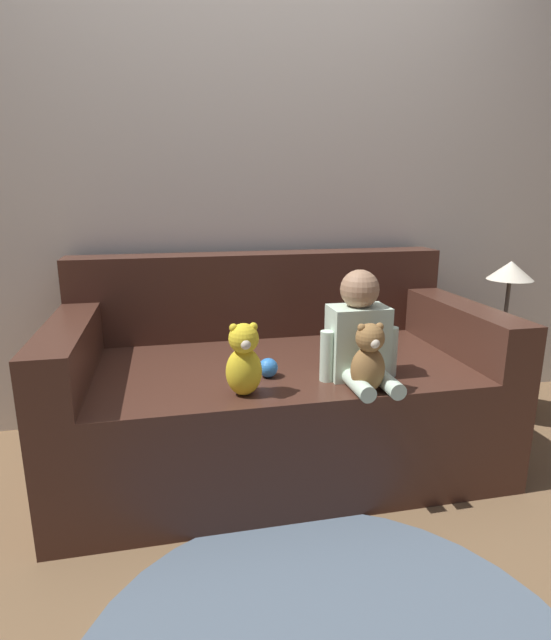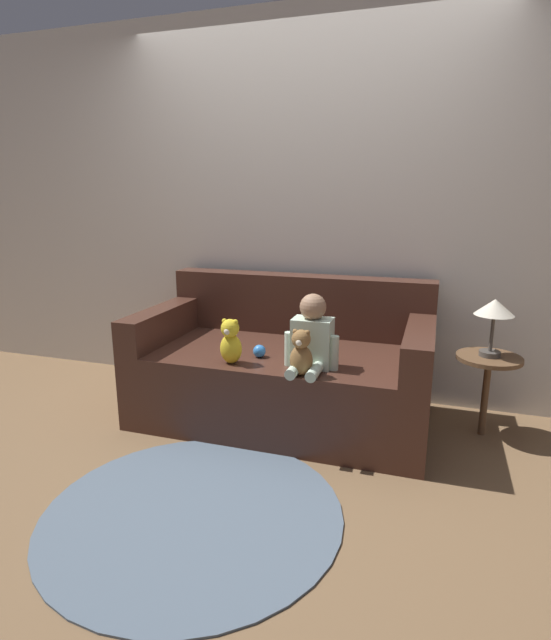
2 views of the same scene
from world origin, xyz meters
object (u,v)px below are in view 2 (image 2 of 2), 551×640
(couch, at_px, (285,369))
(teddy_bear_brown, at_px, (301,353))
(plush_toy_side, at_px, (231,342))
(toy_ball, at_px, (259,351))
(side_table, at_px, (492,336))
(person_baby, at_px, (312,338))

(couch, distance_m, teddy_bear_brown, 0.60)
(plush_toy_side, xyz_separation_m, toy_ball, (0.12, 0.15, -0.09))
(side_table, bearing_deg, plush_toy_side, -159.74)
(teddy_bear_brown, height_order, plush_toy_side, plush_toy_side)
(couch, height_order, person_baby, person_baby)
(person_baby, height_order, side_table, person_baby)
(plush_toy_side, height_order, side_table, side_table)
(teddy_bear_brown, bearing_deg, toy_ball, 145.09)
(side_table, bearing_deg, person_baby, -155.22)
(couch, bearing_deg, teddy_bear_brown, -63.99)
(plush_toy_side, xyz_separation_m, side_table, (1.41, 0.52, 0.01))
(teddy_bear_brown, distance_m, toy_ball, 0.39)
(teddy_bear_brown, bearing_deg, person_baby, 81.91)
(person_baby, bearing_deg, couch, 127.16)
(couch, height_order, side_table, couch)
(person_baby, height_order, plush_toy_side, person_baby)
(person_baby, distance_m, side_table, 1.05)
(toy_ball, bearing_deg, person_baby, -12.85)
(teddy_bear_brown, relative_size, toy_ball, 3.40)
(plush_toy_side, bearing_deg, person_baby, 9.81)
(person_baby, bearing_deg, toy_ball, 167.15)
(toy_ball, xyz_separation_m, side_table, (1.29, 0.36, 0.11))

